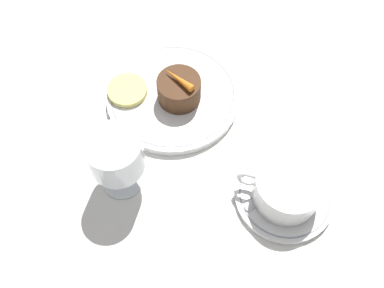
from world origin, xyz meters
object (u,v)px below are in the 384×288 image
at_px(dinner_plate, 173,96).
at_px(fork, 273,140).
at_px(dessert_cake, 179,90).
at_px(coffee_cup, 287,188).
at_px(wine_glass, 116,157).

distance_m(dinner_plate, fork, 0.19).
bearing_deg(dessert_cake, coffee_cup, 145.57).
relative_size(coffee_cup, dessert_cake, 1.73).
bearing_deg(wine_glass, fork, -149.42).
height_order(fork, dessert_cake, dessert_cake).
distance_m(dinner_plate, wine_glass, 0.19).
relative_size(dinner_plate, wine_glass, 1.96).
bearing_deg(dessert_cake, wine_glass, 73.95).
bearing_deg(dessert_cake, dinner_plate, -19.26).
xyz_separation_m(dinner_plate, coffee_cup, (-0.21, 0.14, 0.03)).
height_order(wine_glass, fork, wine_glass).
bearing_deg(wine_glass, dessert_cake, -106.05).
relative_size(wine_glass, dessert_cake, 1.59).
distance_m(coffee_cup, dessert_cake, 0.24).
bearing_deg(fork, dessert_cake, -13.08).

